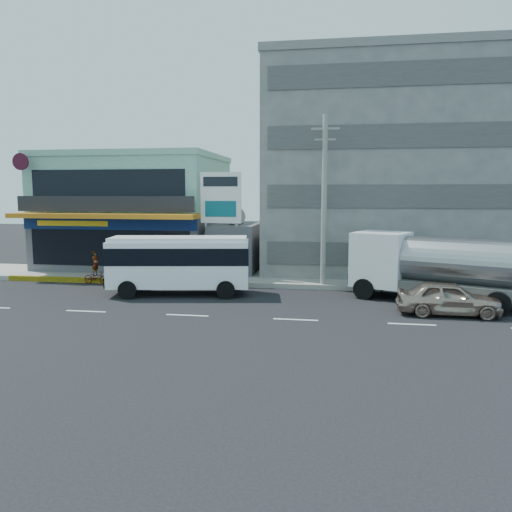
{
  "coord_description": "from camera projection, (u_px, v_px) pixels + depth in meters",
  "views": [
    {
      "loc": [
        6.67,
        -21.66,
        5.64
      ],
      "look_at": [
        2.44,
        4.84,
        2.2
      ],
      "focal_mm": 35.0,
      "sensor_mm": 36.0,
      "label": 1
    }
  ],
  "objects": [
    {
      "name": "shop_building",
      "position": [
        138.0,
        214.0,
        37.38
      ],
      "size": [
        12.4,
        11.7,
        8.0
      ],
      "color": "#47464C",
      "rests_on": "ground"
    },
    {
      "name": "billboard",
      "position": [
        221.0,
        204.0,
        31.44
      ],
      "size": [
        2.6,
        0.18,
        6.9
      ],
      "color": "gray",
      "rests_on": "ground"
    },
    {
      "name": "sedan",
      "position": [
        448.0,
        298.0,
        22.97
      ],
      "size": [
        4.67,
        1.95,
        1.58
      ],
      "primitive_type": "imported",
      "rotation": [
        0.0,
        0.0,
        1.55
      ],
      "color": "tan",
      "rests_on": "ground"
    },
    {
      "name": "minibus",
      "position": [
        179.0,
        260.0,
        27.46
      ],
      "size": [
        7.96,
        3.67,
        3.21
      ],
      "color": "white",
      "rests_on": "ground"
    },
    {
      "name": "tanker_truck",
      "position": [
        433.0,
        266.0,
        25.56
      ],
      "size": [
        9.17,
        5.92,
        3.5
      ],
      "color": "white",
      "rests_on": "ground"
    },
    {
      "name": "satellite_dish",
      "position": [
        234.0,
        223.0,
        33.29
      ],
      "size": [
        1.5,
        1.5,
        0.15
      ],
      "primitive_type": "cylinder",
      "color": "slate",
      "rests_on": "gap_structure"
    },
    {
      "name": "gap_structure",
      "position": [
        238.0,
        249.0,
        34.51
      ],
      "size": [
        3.0,
        6.0,
        3.5
      ],
      "primitive_type": "cube",
      "color": "#47464C",
      "rests_on": "ground"
    },
    {
      "name": "ground",
      "position": [
        187.0,
        315.0,
        22.97
      ],
      "size": [
        120.0,
        120.0,
        0.0
      ],
      "primitive_type": "plane",
      "color": "black",
      "rests_on": "ground"
    },
    {
      "name": "sidewalk",
      "position": [
        308.0,
        280.0,
        31.48
      ],
      "size": [
        70.0,
        5.0,
        0.3
      ],
      "primitive_type": "cube",
      "color": "gray",
      "rests_on": "ground"
    },
    {
      "name": "concrete_building",
      "position": [
        384.0,
        173.0,
        35.21
      ],
      "size": [
        16.0,
        12.0,
        14.0
      ],
      "primitive_type": "cube",
      "color": "gray",
      "rests_on": "ground"
    },
    {
      "name": "motorcycle_rider",
      "position": [
        96.0,
        273.0,
        30.79
      ],
      "size": [
        1.63,
        0.69,
        2.04
      ],
      "color": "#52110B",
      "rests_on": "ground"
    },
    {
      "name": "utility_pole_near",
      "position": [
        324.0,
        201.0,
        28.63
      ],
      "size": [
        1.6,
        0.3,
        10.0
      ],
      "color": "#999993",
      "rests_on": "ground"
    }
  ]
}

